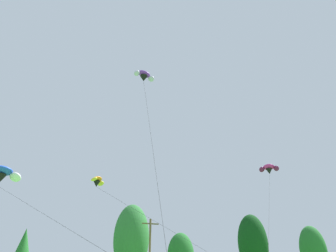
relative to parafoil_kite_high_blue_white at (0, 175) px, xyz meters
The scene contains 7 objects.
treeline_tree_d 22.45m from the parafoil_kite_high_blue_white, 43.18° to the left, with size 5.11×5.11×12.27m.
treeline_tree_f 44.98m from the parafoil_kite_high_blue_white, 26.87° to the left, with size 5.37×5.37×13.24m.
treeline_tree_g 57.41m from the parafoil_kite_high_blue_white, 20.75° to the left, with size 5.01×5.01×11.87m.
parafoil_kite_high_blue_white is the anchor object (origin of this frame).
parafoil_kite_mid_orange 8.83m from the parafoil_kite_high_blue_white, ahead, with size 10.40×13.59×9.76m.
parafoil_kite_far_purple 16.03m from the parafoil_kite_high_blue_white, 39.98° to the right, with size 2.40×10.93×17.02m.
parafoil_kite_low_magenta 29.11m from the parafoil_kite_high_blue_white, ahead, with size 11.71×12.43×13.09m.
Camera 1 is at (-9.16, 4.92, 1.96)m, focal length 33.07 mm.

